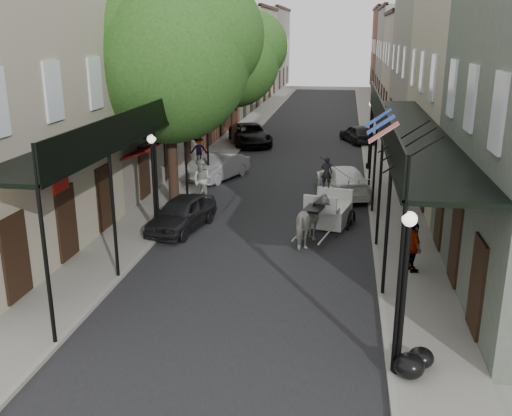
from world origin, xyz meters
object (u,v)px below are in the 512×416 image
at_px(car_right_far, 357,134).
at_px(carriage, 332,195).
at_px(lamppost_left, 154,183).
at_px(lamppost_right_far, 370,134).
at_px(lamppost_right_near, 404,292).
at_px(car_left_mid, 220,167).
at_px(tree_near, 179,53).
at_px(pedestrian_walking, 202,181).
at_px(car_left_far, 250,134).
at_px(car_left_near, 182,213).
at_px(car_right_near, 342,180).
at_px(tree_far, 239,56).
at_px(horse, 312,221).
at_px(pedestrian_sidewalk_left, 199,150).
at_px(pedestrian_sidewalk_right, 413,247).

bearing_deg(car_right_far, carriage, 64.30).
xyz_separation_m(lamppost_left, lamppost_right_far, (8.20, 12.00, 0.00)).
distance_m(lamppost_right_near, carriage, 10.81).
bearing_deg(car_left_mid, tree_near, -76.08).
height_order(pedestrian_walking, car_left_far, pedestrian_walking).
height_order(car_left_near, car_left_far, car_left_far).
xyz_separation_m(pedestrian_walking, car_right_near, (6.21, 2.11, -0.27)).
relative_size(tree_far, car_left_mid, 2.19).
bearing_deg(car_left_near, car_right_near, 55.94).
xyz_separation_m(tree_near, car_left_mid, (0.60, 4.65, -5.84)).
bearing_deg(lamppost_left, horse, 0.00).
bearing_deg(lamppost_right_near, pedestrian_sidewalk_left, 115.84).
bearing_deg(carriage, tree_far, 125.87).
bearing_deg(lamppost_left, car_right_near, 45.19).
distance_m(lamppost_right_far, pedestrian_walking, 10.56).
height_order(tree_near, tree_far, tree_near).
bearing_deg(car_left_far, car_left_mid, -109.00).
relative_size(lamppost_right_near, lamppost_right_far, 1.00).
xyz_separation_m(car_left_far, car_right_near, (6.31, -11.61, -0.03)).
bearing_deg(car_right_near, car_right_far, -107.02).
relative_size(tree_near, carriage, 3.33).
xyz_separation_m(lamppost_left, pedestrian_sidewalk_left, (-1.37, 11.75, -1.14)).
bearing_deg(lamppost_right_near, car_right_near, 95.34).
relative_size(pedestrian_sidewalk_left, car_right_far, 0.42).
bearing_deg(car_left_mid, car_right_near, 3.94).
bearing_deg(lamppost_right_near, lamppost_right_far, 90.00).
xyz_separation_m(pedestrian_sidewalk_left, car_right_far, (9.07, 8.66, -0.28)).
distance_m(pedestrian_sidewalk_left, car_right_far, 12.54).
bearing_deg(carriage, car_right_far, 98.87).
relative_size(lamppost_right_far, pedestrian_sidewalk_right, 2.29).
bearing_deg(car_right_far, pedestrian_sidewalk_right, 71.87).
height_order(tree_far, lamppost_right_far, tree_far).
bearing_deg(car_right_far, tree_near, 42.73).
height_order(tree_near, pedestrian_sidewalk_right, tree_near).
height_order(lamppost_left, pedestrian_sidewalk_left, lamppost_left).
height_order(tree_near, lamppost_right_near, tree_near).
relative_size(tree_near, car_left_far, 1.87).
relative_size(tree_near, pedestrian_sidewalk_right, 5.95).
distance_m(lamppost_right_far, horse, 12.29).
distance_m(car_left_mid, car_right_far, 13.64).
height_order(lamppost_right_far, carriage, lamppost_right_far).
height_order(tree_near, horse, tree_near).
xyz_separation_m(carriage, pedestrian_sidewalk_right, (2.65, -4.88, -0.19)).
bearing_deg(lamppost_right_far, tree_near, -136.69).
bearing_deg(car_right_near, carriage, 71.57).
xyz_separation_m(tree_far, car_right_far, (7.85, 2.23, -5.20)).
distance_m(lamppost_right_near, pedestrian_sidewalk_left, 21.98).
xyz_separation_m(tree_near, car_left_near, (0.86, -3.36, -5.83)).
height_order(tree_far, lamppost_right_near, tree_far).
xyz_separation_m(tree_near, carriage, (6.53, -1.55, -5.37)).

